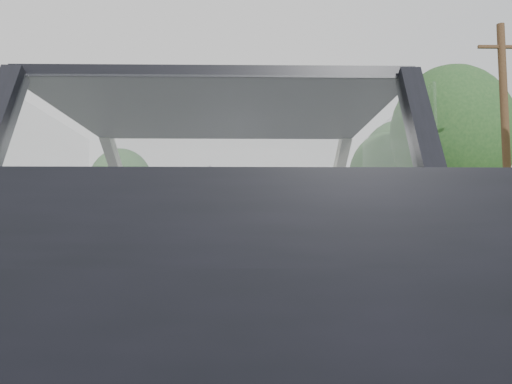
{
  "coord_description": "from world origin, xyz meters",
  "views": [
    {
      "loc": [
        0.14,
        -2.98,
        0.76
      ],
      "look_at": [
        0.2,
        0.59,
        1.08
      ],
      "focal_mm": 35.0,
      "sensor_mm": 36.0,
      "label": 1
    }
  ],
  "objects_px": {
    "cat": "(245,192)",
    "subject_car": "(224,243)",
    "highway_sign": "(327,231)",
    "utility_pole": "(506,140)",
    "other_car": "(240,237)"
  },
  "relations": [
    {
      "from": "highway_sign",
      "to": "utility_pole",
      "type": "xyz_separation_m",
      "value": [
        3.66,
        -14.43,
        2.81
      ]
    },
    {
      "from": "subject_car",
      "to": "cat",
      "type": "bearing_deg",
      "value": 78.66
    },
    {
      "from": "highway_sign",
      "to": "utility_pole",
      "type": "relative_size",
      "value": 0.29
    },
    {
      "from": "cat",
      "to": "utility_pole",
      "type": "bearing_deg",
      "value": 44.7
    },
    {
      "from": "cat",
      "to": "subject_car",
      "type": "bearing_deg",
      "value": -112.32
    },
    {
      "from": "subject_car",
      "to": "highway_sign",
      "type": "distance_m",
      "value": 27.93
    },
    {
      "from": "utility_pole",
      "to": "highway_sign",
      "type": "bearing_deg",
      "value": 104.25
    },
    {
      "from": "highway_sign",
      "to": "subject_car",
      "type": "bearing_deg",
      "value": -87.55
    },
    {
      "from": "cat",
      "to": "other_car",
      "type": "height_order",
      "value": "other_car"
    },
    {
      "from": "cat",
      "to": "other_car",
      "type": "bearing_deg",
      "value": 80.11
    },
    {
      "from": "cat",
      "to": "other_car",
      "type": "distance_m",
      "value": 14.66
    },
    {
      "from": "subject_car",
      "to": "cat",
      "type": "xyz_separation_m",
      "value": [
        0.12,
        0.6,
        0.36
      ]
    },
    {
      "from": "other_car",
      "to": "utility_pole",
      "type": "xyz_separation_m",
      "value": [
        8.78,
        -2.19,
        3.17
      ]
    },
    {
      "from": "subject_car",
      "to": "utility_pole",
      "type": "relative_size",
      "value": 0.51
    },
    {
      "from": "utility_pole",
      "to": "other_car",
      "type": "bearing_deg",
      "value": 165.98
    }
  ]
}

